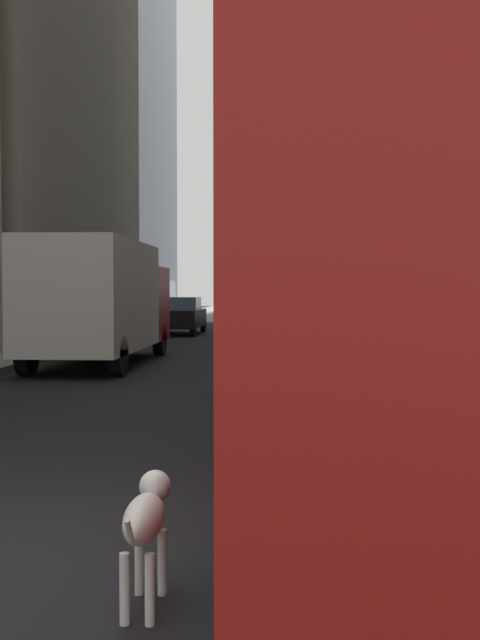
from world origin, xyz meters
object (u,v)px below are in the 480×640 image
car_white_van (274,310)px  box_truck (101,299)px  car_blue_hatchback (267,321)px  car_black_suv (179,315)px  car_red_coupe (241,307)px  transit_bus (370,297)px  car_grey_wagon (270,316)px  dalmatian_dog (146,518)px

car_white_van → box_truck: bearing=-99.1°
car_blue_hatchback → car_black_suv: (-4.00, 6.19, 0.00)m
car_red_coupe → car_white_van: bearing=-75.0°
car_red_coupe → transit_bus: bearing=-84.8°
car_grey_wagon → car_white_van: 11.35m
box_truck → dalmatian_dog: box_truck is taller
car_white_van → dalmatian_dog: car_white_van is taller
car_grey_wagon → dalmatian_dog: car_grey_wagon is taller
car_blue_hatchback → dalmatian_dog: car_blue_hatchback is taller
car_black_suv → car_red_coupe: same height
car_black_suv → box_truck: 14.00m
car_grey_wagon → car_red_coupe: 20.46m
car_white_van → car_red_coupe: size_ratio=0.90×
dalmatian_dog → box_truck: bearing=104.8°
transit_bus → car_red_coupe: 44.03m
car_white_van → car_blue_hatchback: size_ratio=1.07×
car_blue_hatchback → car_white_van: bearing=90.0°
transit_bus → car_blue_hatchback: transit_bus is taller
car_blue_hatchback → car_red_coupe: (-2.40, 26.12, 0.00)m
transit_bus → car_red_coupe: size_ratio=2.45×
car_blue_hatchback → box_truck: (-4.00, -7.78, 0.85)m
car_grey_wagon → car_red_coupe: (-2.40, 20.31, 0.00)m
transit_bus → car_black_suv: (-5.60, 23.90, -0.95)m
transit_bus → dalmatian_dog: (-1.79, -4.48, -1.26)m
car_red_coupe → car_black_suv: bearing=-94.6°
car_black_suv → car_white_van: bearing=70.0°
car_black_suv → transit_bus: bearing=-76.8°
car_grey_wagon → car_blue_hatchback: (0.00, -5.81, -0.00)m
car_white_van → car_black_suv: 11.67m
car_grey_wagon → car_black_suv: same height
car_red_coupe → box_truck: size_ratio=0.63×
transit_bus → car_blue_hatchback: size_ratio=2.91×
car_grey_wagon → car_black_suv: 4.02m
transit_bus → car_blue_hatchback: bearing=95.2°
box_truck → car_grey_wagon: bearing=73.6°
car_black_suv → box_truck: (-0.00, -13.97, 0.84)m
car_white_van → car_red_coupe: 9.28m
box_truck → dalmatian_dog: bearing=-75.2°
car_grey_wagon → car_white_van: size_ratio=0.98×
car_black_suv → dalmatian_dog: (3.81, -28.38, -0.31)m
car_black_suv → car_red_coupe: bearing=85.4°
box_truck → car_blue_hatchback: bearing=62.8°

